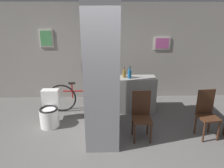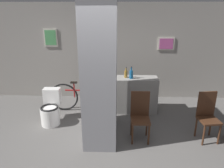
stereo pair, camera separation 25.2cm
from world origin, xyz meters
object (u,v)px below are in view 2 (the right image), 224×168
at_px(bicycle, 85,97).
at_px(chair_near_pillar, 140,114).
at_px(toilet, 51,110).
at_px(chair_by_doorway, 207,115).
at_px(bottle_tall, 131,74).

bearing_deg(bicycle, chair_near_pillar, -43.85).
relative_size(toilet, chair_by_doorway, 0.78).
xyz_separation_m(toilet, chair_near_pillar, (1.93, -0.55, 0.20)).
distance_m(chair_near_pillar, bicycle, 1.73).
bearing_deg(chair_near_pillar, toilet, 163.94).
bearing_deg(chair_by_doorway, toilet, 162.80).
xyz_separation_m(chair_near_pillar, chair_by_doorway, (1.30, 0.03, 0.00)).
height_order(toilet, chair_near_pillar, chair_near_pillar).
xyz_separation_m(toilet, chair_by_doorway, (3.23, -0.52, 0.20)).
distance_m(bicycle, bottle_tall, 1.28).
relative_size(bicycle, bottle_tall, 5.90).
xyz_separation_m(toilet, bottle_tall, (1.80, 0.59, 0.68)).
bearing_deg(chair_by_doorway, bicycle, 147.31).
distance_m(toilet, bottle_tall, 2.01).
bearing_deg(bottle_tall, toilet, -161.98).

